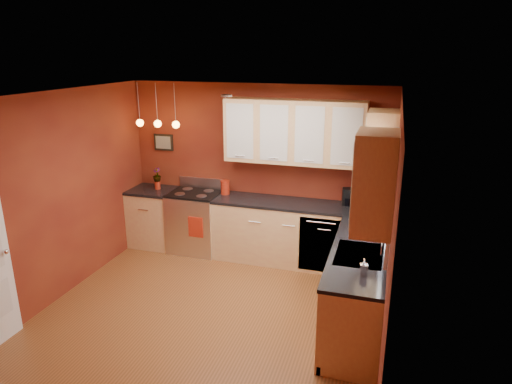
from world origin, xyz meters
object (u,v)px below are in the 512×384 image
(sink, at_px, (359,256))
(soap_pump, at_px, (364,267))
(coffee_maker, at_px, (348,197))
(red_canister, at_px, (225,187))
(gas_range, at_px, (196,221))

(sink, relative_size, soap_pump, 4.18)
(coffee_maker, relative_size, soap_pump, 1.43)
(red_canister, xyz_separation_m, soap_pump, (2.23, -2.07, -0.02))
(coffee_maker, bearing_deg, sink, -90.33)
(coffee_maker, distance_m, soap_pump, 2.15)
(gas_range, distance_m, coffee_maker, 2.40)
(coffee_maker, bearing_deg, gas_range, 172.95)
(red_canister, bearing_deg, soap_pump, -42.94)
(red_canister, relative_size, soap_pump, 1.27)
(gas_range, bearing_deg, coffee_maker, 3.53)
(gas_range, distance_m, soap_pump, 3.38)
(sink, distance_m, red_canister, 2.69)
(coffee_maker, height_order, soap_pump, coffee_maker)
(red_canister, xyz_separation_m, coffee_maker, (1.85, 0.04, 0.00))
(red_canister, distance_m, soap_pump, 3.04)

